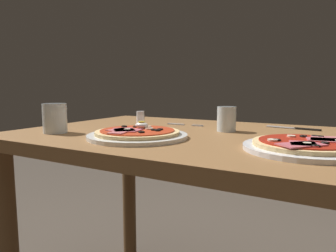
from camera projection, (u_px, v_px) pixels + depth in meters
The scene contains 8 objects.
dining_table at pixel (202, 168), 1.03m from camera, with size 1.26×0.81×0.77m.
pizza_foreground at pixel (137, 134), 0.92m from camera, with size 0.30×0.30×0.05m.
pizza_across_left at pixel (305, 146), 0.73m from camera, with size 0.29×0.29×0.03m.
water_glass_near at pixel (226, 121), 1.06m from camera, with size 0.07×0.07×0.09m.
water_glass_far at pixel (55, 120), 1.03m from camera, with size 0.08×0.08×0.10m.
fork at pixel (182, 125), 1.24m from camera, with size 0.16×0.02×0.00m.
knife at pixel (296, 128), 1.12m from camera, with size 0.20×0.05×0.01m.
salt_shaker at pixel (140, 120), 1.11m from camera, with size 0.03×0.03×0.07m.
Camera 1 is at (0.39, -0.93, 0.92)m, focal length 32.46 mm.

